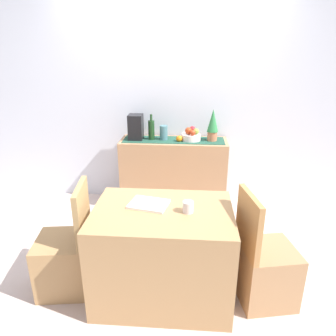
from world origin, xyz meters
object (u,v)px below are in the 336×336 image
(potted_plant, at_px, (213,124))
(chair_by_corner, at_px, (264,269))
(fruit_bowl, at_px, (191,137))
(coffee_cup, at_px, (188,207))
(open_book, at_px, (149,204))
(chair_near_window, at_px, (66,259))
(sideboard_console, at_px, (173,174))
(wine_bottle, at_px, (151,130))
(coffee_maker, at_px, (136,127))
(ceramic_vase, at_px, (164,133))
(dining_table, at_px, (163,253))

(potted_plant, height_order, chair_by_corner, potted_plant)
(fruit_bowl, relative_size, coffee_cup, 2.66)
(open_book, bearing_deg, fruit_bowl, 90.69)
(fruit_bowl, height_order, chair_near_window, fruit_bowl)
(open_book, distance_m, chair_near_window, 0.82)
(open_book, distance_m, coffee_cup, 0.31)
(sideboard_console, distance_m, coffee_cup, 1.58)
(chair_by_corner, bearing_deg, coffee_cup, -178.85)
(fruit_bowl, bearing_deg, coffee_cup, -90.15)
(sideboard_console, xyz_separation_m, chair_near_window, (-0.76, -1.51, -0.15))
(wine_bottle, bearing_deg, coffee_maker, 180.00)
(ceramic_vase, bearing_deg, chair_by_corner, -59.23)
(chair_by_corner, bearing_deg, sideboard_console, 117.44)
(ceramic_vase, height_order, chair_by_corner, ceramic_vase)
(ceramic_vase, bearing_deg, dining_table, -85.22)
(potted_plant, relative_size, open_book, 1.30)
(sideboard_console, bearing_deg, chair_by_corner, -62.56)
(chair_near_window, height_order, chair_by_corner, same)
(chair_near_window, xyz_separation_m, chair_by_corner, (1.55, -0.01, 0.00))
(coffee_cup, height_order, chair_by_corner, chair_by_corner)
(chair_near_window, bearing_deg, coffee_maker, 77.77)
(potted_plant, height_order, chair_near_window, potted_plant)
(dining_table, bearing_deg, ceramic_vase, 94.78)
(potted_plant, distance_m, coffee_cup, 1.57)
(fruit_bowl, relative_size, potted_plant, 0.61)
(sideboard_console, height_order, ceramic_vase, ceramic_vase)
(chair_near_window, relative_size, chair_by_corner, 1.00)
(fruit_bowl, distance_m, wine_bottle, 0.46)
(fruit_bowl, xyz_separation_m, wine_bottle, (-0.46, 0.00, 0.08))
(wine_bottle, distance_m, chair_near_window, 1.74)
(sideboard_console, height_order, potted_plant, potted_plant)
(dining_table, xyz_separation_m, chair_by_corner, (0.78, -0.00, -0.10))
(fruit_bowl, xyz_separation_m, ceramic_vase, (-0.31, 0.00, 0.04))
(sideboard_console, distance_m, open_book, 1.48)
(potted_plant, relative_size, coffee_cup, 4.38)
(wine_bottle, bearing_deg, chair_by_corner, -55.43)
(fruit_bowl, distance_m, dining_table, 1.61)
(coffee_maker, bearing_deg, dining_table, -73.48)
(open_book, xyz_separation_m, chair_by_corner, (0.89, -0.07, -0.48))
(coffee_maker, height_order, coffee_cup, coffee_maker)
(coffee_maker, distance_m, dining_table, 1.69)
(coffee_maker, height_order, chair_near_window, coffee_maker)
(dining_table, bearing_deg, wine_bottle, 100.06)
(coffee_cup, bearing_deg, chair_near_window, 178.97)
(sideboard_console, xyz_separation_m, coffee_maker, (-0.44, 0.00, 0.56))
(wine_bottle, relative_size, ceramic_vase, 1.75)
(open_book, bearing_deg, coffee_maker, 115.59)
(dining_table, relative_size, chair_by_corner, 1.14)
(sideboard_console, height_order, dining_table, sideboard_console)
(coffee_maker, height_order, potted_plant, potted_plant)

